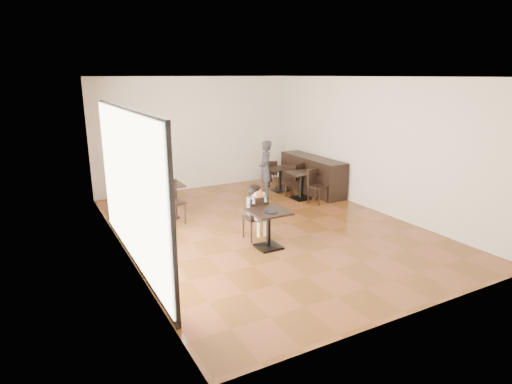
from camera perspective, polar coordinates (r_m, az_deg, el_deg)
floor at (r=9.40m, az=1.41°, el=-4.80°), size 6.00×8.00×0.01m
ceiling at (r=8.82m, az=1.55°, el=15.11°), size 6.00×8.00×0.01m
wall_back at (r=12.55m, az=-7.78°, el=7.72°), size 6.00×0.01×3.20m
wall_front at (r=5.96m, az=21.12°, el=-1.68°), size 6.00×0.01×3.20m
wall_left at (r=7.94m, az=-17.65°, el=2.71°), size 0.01×8.00×3.20m
wall_right at (r=10.77m, az=15.51°, el=6.06°), size 0.01×8.00×3.20m
storefront_window at (r=7.51m, az=-16.54°, el=0.54°), size 0.04×4.50×2.60m
child_table at (r=8.23m, az=1.67°, el=-5.01°), size 0.71×0.71×0.75m
child_chair at (r=8.65m, az=-0.16°, el=-3.42°), size 0.41×0.41×0.90m
child at (r=8.62m, az=-0.16°, el=-2.69°), size 0.41×0.57×1.14m
plate at (r=8.02m, az=2.05°, el=-2.66°), size 0.25×0.25×0.02m
pizza_slice at (r=8.34m, az=0.46°, el=-0.32°), size 0.26×0.20×0.06m
adult_patron at (r=11.63m, az=1.26°, el=3.11°), size 0.53×0.65×1.54m
cafe_table_mid at (r=11.53m, az=6.01°, el=0.87°), size 0.89×0.89×0.74m
cafe_table_left at (r=10.20m, az=-11.94°, el=-1.13°), size 0.90×0.90×0.81m
cafe_table_back at (r=12.31m, az=3.18°, el=1.70°), size 0.81×0.81×0.67m
chair_mid_a at (r=12.04m, az=5.13°, el=1.87°), size 0.51×0.51×0.89m
chair_mid_b at (r=11.17m, az=8.25°, el=0.70°), size 0.51×0.51×0.89m
chair_left_a at (r=10.68m, az=-12.83°, el=0.03°), size 0.52×0.52×0.97m
chair_left_b at (r=9.67m, az=-11.01°, el=-1.48°), size 0.52×0.52×0.97m
chair_back_a at (r=12.75m, az=1.89°, el=2.51°), size 0.46×0.46×0.81m
chair_back_b at (r=11.84m, az=4.58°, el=1.46°), size 0.46×0.46×0.81m
service_counter at (r=12.26m, az=7.50°, el=2.33°), size 0.60×2.40×1.00m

